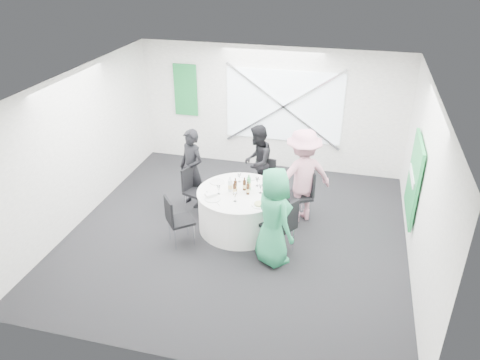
% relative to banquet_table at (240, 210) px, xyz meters
% --- Properties ---
extents(floor, '(6.00, 6.00, 0.00)m').
position_rel_banquet_table_xyz_m(floor, '(0.00, -0.20, -0.38)').
color(floor, black).
rests_on(floor, ground).
extents(ceiling, '(6.00, 6.00, 0.00)m').
position_rel_banquet_table_xyz_m(ceiling, '(0.00, -0.20, 2.42)').
color(ceiling, white).
rests_on(ceiling, wall_back).
extents(wall_back, '(6.00, 0.00, 6.00)m').
position_rel_banquet_table_xyz_m(wall_back, '(0.00, 2.80, 1.02)').
color(wall_back, silver).
rests_on(wall_back, floor).
extents(wall_front, '(6.00, 0.00, 6.00)m').
position_rel_banquet_table_xyz_m(wall_front, '(0.00, -3.20, 1.02)').
color(wall_front, silver).
rests_on(wall_front, floor).
extents(wall_left, '(0.00, 6.00, 6.00)m').
position_rel_banquet_table_xyz_m(wall_left, '(-3.00, -0.20, 1.02)').
color(wall_left, silver).
rests_on(wall_left, floor).
extents(wall_right, '(0.00, 6.00, 6.00)m').
position_rel_banquet_table_xyz_m(wall_right, '(3.00, -0.20, 1.02)').
color(wall_right, silver).
rests_on(wall_right, floor).
extents(window_panel, '(2.60, 0.03, 1.60)m').
position_rel_banquet_table_xyz_m(window_panel, '(0.30, 2.76, 1.12)').
color(window_panel, white).
rests_on(window_panel, wall_back).
extents(window_brace_a, '(2.63, 0.05, 1.84)m').
position_rel_banquet_table_xyz_m(window_brace_a, '(0.30, 2.72, 1.12)').
color(window_brace_a, silver).
rests_on(window_brace_a, window_panel).
extents(window_brace_b, '(2.63, 0.05, 1.84)m').
position_rel_banquet_table_xyz_m(window_brace_b, '(0.30, 2.72, 1.12)').
color(window_brace_b, silver).
rests_on(window_brace_b, window_panel).
extents(green_banner, '(0.55, 0.04, 1.20)m').
position_rel_banquet_table_xyz_m(green_banner, '(-2.00, 2.75, 1.32)').
color(green_banner, '#167135').
rests_on(green_banner, wall_back).
extents(green_sign, '(0.05, 1.20, 1.40)m').
position_rel_banquet_table_xyz_m(green_sign, '(2.94, 0.40, 0.82)').
color(green_sign, '#1A8F40').
rests_on(green_sign, wall_right).
extents(banquet_table, '(1.56, 1.56, 0.76)m').
position_rel_banquet_table_xyz_m(banquet_table, '(0.00, 0.00, 0.00)').
color(banquet_table, white).
rests_on(banquet_table, floor).
extents(chair_back, '(0.48, 0.48, 0.89)m').
position_rel_banquet_table_xyz_m(chair_back, '(0.22, 1.14, 0.14)').
color(chair_back, black).
rests_on(chair_back, floor).
extents(chair_back_left, '(0.55, 0.54, 0.94)m').
position_rel_banquet_table_xyz_m(chair_back_left, '(-1.01, 0.35, 0.17)').
color(chair_back_left, black).
rests_on(chair_back_left, floor).
extents(chair_back_right, '(0.64, 0.63, 1.02)m').
position_rel_banquet_table_xyz_m(chair_back_right, '(1.06, 0.61, 0.22)').
color(chair_back_right, black).
rests_on(chair_back_right, floor).
extents(chair_front_right, '(0.65, 0.65, 1.03)m').
position_rel_banquet_table_xyz_m(chair_front_right, '(0.89, -0.59, 0.23)').
color(chair_front_right, black).
rests_on(chair_front_right, floor).
extents(chair_front_left, '(0.59, 0.59, 0.92)m').
position_rel_banquet_table_xyz_m(chair_front_left, '(-0.95, -0.77, 0.16)').
color(chair_front_left, black).
rests_on(chair_front_left, floor).
extents(person_man_back_left, '(0.70, 0.61, 1.60)m').
position_rel_banquet_table_xyz_m(person_man_back_left, '(-1.13, 0.61, 0.42)').
color(person_man_back_left, black).
rests_on(person_man_back_left, floor).
extents(person_man_back, '(0.44, 0.77, 1.56)m').
position_rel_banquet_table_xyz_m(person_man_back, '(0.04, 1.27, 0.40)').
color(person_man_back, black).
rests_on(person_man_back, floor).
extents(person_woman_pink, '(1.29, 1.07, 1.82)m').
position_rel_banquet_table_xyz_m(person_woman_pink, '(1.03, 0.62, 0.53)').
color(person_woman_pink, '#C98294').
rests_on(person_woman_pink, floor).
extents(person_woman_green, '(0.96, 0.98, 1.70)m').
position_rel_banquet_table_xyz_m(person_woman_green, '(0.77, -0.83, 0.47)').
color(person_woman_green, '#258958').
rests_on(person_woman_green, floor).
extents(plate_back, '(0.25, 0.25, 0.01)m').
position_rel_banquet_table_xyz_m(plate_back, '(0.07, 0.58, 0.39)').
color(plate_back, silver).
rests_on(plate_back, banquet_table).
extents(plate_back_left, '(0.27, 0.27, 0.01)m').
position_rel_banquet_table_xyz_m(plate_back_left, '(-0.51, 0.25, 0.39)').
color(plate_back_left, silver).
rests_on(plate_back_left, banquet_table).
extents(plate_back_right, '(0.27, 0.27, 0.04)m').
position_rel_banquet_table_xyz_m(plate_back_right, '(0.49, 0.21, 0.40)').
color(plate_back_right, silver).
rests_on(plate_back_right, banquet_table).
extents(plate_front_right, '(0.28, 0.28, 0.04)m').
position_rel_banquet_table_xyz_m(plate_front_right, '(0.44, -0.38, 0.40)').
color(plate_front_right, silver).
rests_on(plate_front_right, banquet_table).
extents(plate_front_left, '(0.28, 0.28, 0.01)m').
position_rel_banquet_table_xyz_m(plate_front_left, '(-0.40, -0.37, 0.39)').
color(plate_front_left, silver).
rests_on(plate_front_left, banquet_table).
extents(napkin, '(0.22, 0.21, 0.05)m').
position_rel_banquet_table_xyz_m(napkin, '(-0.46, -0.30, 0.42)').
color(napkin, white).
rests_on(napkin, plate_front_left).
extents(beer_bottle_a, '(0.06, 0.06, 0.25)m').
position_rel_banquet_table_xyz_m(beer_bottle_a, '(-0.09, 0.03, 0.48)').
color(beer_bottle_a, '#371A0A').
rests_on(beer_bottle_a, banquet_table).
extents(beer_bottle_b, '(0.06, 0.06, 0.25)m').
position_rel_banquet_table_xyz_m(beer_bottle_b, '(0.06, 0.09, 0.48)').
color(beer_bottle_b, '#371A0A').
rests_on(beer_bottle_b, banquet_table).
extents(beer_bottle_c, '(0.06, 0.06, 0.25)m').
position_rel_banquet_table_xyz_m(beer_bottle_c, '(0.16, -0.05, 0.47)').
color(beer_bottle_c, '#371A0A').
rests_on(beer_bottle_c, banquet_table).
extents(beer_bottle_d, '(0.06, 0.06, 0.27)m').
position_rel_banquet_table_xyz_m(beer_bottle_d, '(-0.07, -0.11, 0.48)').
color(beer_bottle_d, '#371A0A').
rests_on(beer_bottle_d, banquet_table).
extents(green_water_bottle, '(0.08, 0.08, 0.30)m').
position_rel_banquet_table_xyz_m(green_water_bottle, '(0.13, 0.13, 0.50)').
color(green_water_bottle, '#3B9A51').
rests_on(green_water_bottle, banquet_table).
extents(clear_water_bottle, '(0.08, 0.08, 0.29)m').
position_rel_banquet_table_xyz_m(clear_water_bottle, '(-0.18, -0.01, 0.49)').
color(clear_water_bottle, white).
rests_on(clear_water_bottle, banquet_table).
extents(wine_glass_a, '(0.07, 0.07, 0.17)m').
position_rel_banquet_table_xyz_m(wine_glass_a, '(0.00, -0.35, 0.50)').
color(wine_glass_a, white).
rests_on(wine_glass_a, banquet_table).
extents(wine_glass_b, '(0.07, 0.07, 0.17)m').
position_rel_banquet_table_xyz_m(wine_glass_b, '(0.25, 0.30, 0.50)').
color(wine_glass_b, white).
rests_on(wine_glass_b, banquet_table).
extents(wine_glass_c, '(0.07, 0.07, 0.17)m').
position_rel_banquet_table_xyz_m(wine_glass_c, '(-0.35, -0.17, 0.50)').
color(wine_glass_c, white).
rests_on(wine_glass_c, banquet_table).
extents(wine_glass_d, '(0.07, 0.07, 0.17)m').
position_rel_banquet_table_xyz_m(wine_glass_d, '(-0.11, 0.38, 0.50)').
color(wine_glass_d, white).
rests_on(wine_glass_d, banquet_table).
extents(wine_glass_e, '(0.07, 0.07, 0.17)m').
position_rel_banquet_table_xyz_m(wine_glass_e, '(0.37, 0.05, 0.50)').
color(wine_glass_e, white).
rests_on(wine_glass_e, banquet_table).
extents(fork_a, '(0.10, 0.13, 0.01)m').
position_rel_banquet_table_xyz_m(fork_a, '(-0.54, -0.20, 0.38)').
color(fork_a, silver).
rests_on(fork_a, banquet_table).
extents(knife_a, '(0.12, 0.12, 0.01)m').
position_rel_banquet_table_xyz_m(knife_a, '(-0.26, -0.51, 0.38)').
color(knife_a, silver).
rests_on(knife_a, banquet_table).
extents(fork_b, '(0.10, 0.13, 0.01)m').
position_rel_banquet_table_xyz_m(fork_b, '(0.35, -0.46, 0.38)').
color(fork_b, silver).
rests_on(fork_b, banquet_table).
extents(knife_b, '(0.11, 0.12, 0.01)m').
position_rel_banquet_table_xyz_m(knife_b, '(0.52, -0.25, 0.38)').
color(knife_b, silver).
rests_on(knife_b, banquet_table).
extents(fork_c, '(0.08, 0.14, 0.01)m').
position_rel_banquet_table_xyz_m(fork_c, '(0.57, 0.09, 0.38)').
color(fork_c, silver).
rests_on(fork_c, banquet_table).
extents(knife_c, '(0.08, 0.14, 0.01)m').
position_rel_banquet_table_xyz_m(knife_c, '(0.41, 0.40, 0.38)').
color(knife_c, silver).
rests_on(knife_c, banquet_table).
extents(fork_d, '(0.15, 0.02, 0.01)m').
position_rel_banquet_table_xyz_m(fork_d, '(0.18, 0.55, 0.38)').
color(fork_d, silver).
rests_on(fork_d, banquet_table).
extents(knife_d, '(0.15, 0.03, 0.01)m').
position_rel_banquet_table_xyz_m(knife_d, '(-0.13, 0.56, 0.38)').
color(knife_d, silver).
rests_on(knife_d, banquet_table).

